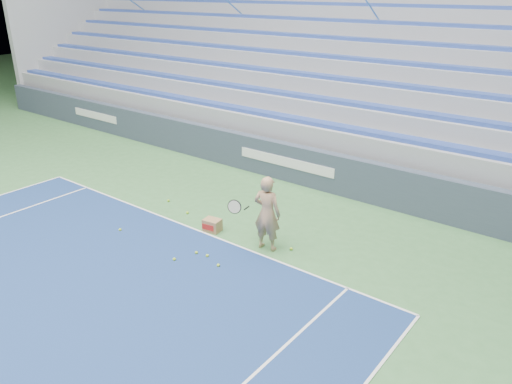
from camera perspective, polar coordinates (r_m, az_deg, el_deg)
sponsor_barrier at (r=14.45m, az=3.74°, el=3.42°), size 30.00×0.32×1.10m
bleachers at (r=18.91m, az=13.99°, el=13.02°), size 31.00×9.15×7.30m
tennis_player at (r=10.50m, az=1.25°, el=-2.46°), size 0.94×0.87×1.66m
ball_box at (r=11.59m, az=-5.03°, el=-3.79°), size 0.43×0.35×0.29m
tennis_ball_0 at (r=10.53m, az=-9.32°, el=-7.59°), size 0.07×0.07×0.07m
tennis_ball_1 at (r=10.71m, az=-6.83°, el=-6.89°), size 0.07×0.07×0.07m
tennis_ball_2 at (r=13.32m, az=-9.98°, el=-0.97°), size 0.07×0.07×0.07m
tennis_ball_3 at (r=10.22m, az=-4.33°, el=-8.35°), size 0.07×0.07×0.07m
tennis_ball_4 at (r=12.55m, az=-7.85°, el=-2.35°), size 0.07×0.07×0.07m
tennis_ball_5 at (r=10.81m, az=4.05°, el=-6.49°), size 0.07×0.07×0.07m
tennis_ball_6 at (r=10.57m, az=-5.59°, el=-7.25°), size 0.07×0.07×0.07m
tennis_ball_7 at (r=12.01m, az=-15.26°, el=-4.17°), size 0.07×0.07×0.07m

